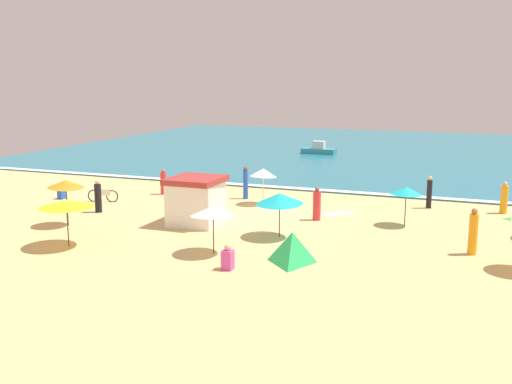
# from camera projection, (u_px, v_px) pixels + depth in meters

# --- Properties ---
(ground_plane) EXTENTS (60.00, 60.00, 0.00)m
(ground_plane) POSITION_uv_depth(u_px,v_px,m) (282.00, 212.00, 31.35)
(ground_plane) COLOR #D8B775
(ocean_water) EXTENTS (60.00, 44.00, 0.10)m
(ocean_water) POSITION_uv_depth(u_px,v_px,m) (374.00, 151.00, 56.99)
(ocean_water) COLOR teal
(ocean_water) RESTS_ON ground_plane
(wave_breaker_foam) EXTENTS (57.00, 0.70, 0.01)m
(wave_breaker_foam) POSITION_uv_depth(u_px,v_px,m) (314.00, 189.00, 37.10)
(wave_breaker_foam) COLOR white
(wave_breaker_foam) RESTS_ON ocean_water
(lifeguard_cabana) EXTENTS (2.43, 2.60, 2.32)m
(lifeguard_cabana) POSITION_uv_depth(u_px,v_px,m) (196.00, 200.00, 28.56)
(lifeguard_cabana) COLOR white
(lifeguard_cabana) RESTS_ON ground_plane
(beach_umbrella_0) EXTENTS (1.99, 2.01, 2.09)m
(beach_umbrella_0) POSITION_uv_depth(u_px,v_px,m) (263.00, 173.00, 32.93)
(beach_umbrella_0) COLOR silver
(beach_umbrella_0) RESTS_ON ground_plane
(beach_umbrella_1) EXTENTS (2.48, 2.49, 2.06)m
(beach_umbrella_1) POSITION_uv_depth(u_px,v_px,m) (280.00, 198.00, 26.09)
(beach_umbrella_1) COLOR #4C3823
(beach_umbrella_1) RESTS_ON ground_plane
(beach_umbrella_4) EXTENTS (2.56, 2.55, 2.01)m
(beach_umbrella_4) POSITION_uv_depth(u_px,v_px,m) (66.00, 204.00, 24.62)
(beach_umbrella_4) COLOR #4C3823
(beach_umbrella_4) RESTS_ON ground_plane
(beach_umbrella_5) EXTENTS (1.75, 1.74, 2.27)m
(beach_umbrella_5) POSITION_uv_depth(u_px,v_px,m) (66.00, 184.00, 28.07)
(beach_umbrella_5) COLOR #4C3823
(beach_umbrella_5) RESTS_ON ground_plane
(beach_umbrella_6) EXTENTS (1.98, 1.97, 1.92)m
(beach_umbrella_6) POSITION_uv_depth(u_px,v_px,m) (406.00, 191.00, 28.16)
(beach_umbrella_6) COLOR #4C3823
(beach_umbrella_6) RESTS_ON ground_plane
(beach_umbrella_7) EXTENTS (2.53, 2.54, 2.06)m
(beach_umbrella_7) POSITION_uv_depth(u_px,v_px,m) (213.00, 211.00, 23.63)
(beach_umbrella_7) COLOR #4C3823
(beach_umbrella_7) RESTS_ON ground_plane
(beach_tent) EXTENTS (1.75, 2.24, 1.18)m
(beach_tent) POSITION_uv_depth(u_px,v_px,m) (292.00, 247.00, 22.84)
(beach_tent) COLOR green
(beach_tent) RESTS_ON ground_plane
(parked_bicycle) EXTENTS (1.78, 0.51, 0.76)m
(parked_bicycle) POSITION_uv_depth(u_px,v_px,m) (103.00, 195.00, 33.87)
(parked_bicycle) COLOR black
(parked_bicycle) RESTS_ON ground_plane
(beachgoer_0) EXTENTS (0.44, 0.44, 1.68)m
(beachgoer_0) POSITION_uv_depth(u_px,v_px,m) (317.00, 205.00, 29.43)
(beachgoer_0) COLOR red
(beachgoer_0) RESTS_ON ground_plane
(beachgoer_1) EXTENTS (0.48, 0.48, 1.73)m
(beachgoer_1) POSITION_uv_depth(u_px,v_px,m) (98.00, 197.00, 31.13)
(beachgoer_1) COLOR black
(beachgoer_1) RESTS_ON ground_plane
(beachgoer_2) EXTENTS (0.43, 0.43, 1.69)m
(beachgoer_2) POSITION_uv_depth(u_px,v_px,m) (504.00, 199.00, 30.88)
(beachgoer_2) COLOR orange
(beachgoer_2) RESTS_ON ground_plane
(beachgoer_3) EXTENTS (0.40, 0.40, 0.98)m
(beachgoer_3) POSITION_uv_depth(u_px,v_px,m) (228.00, 258.00, 21.88)
(beachgoer_3) COLOR #D84CA5
(beachgoer_3) RESTS_ON ground_plane
(beachgoer_4) EXTENTS (0.41, 0.41, 0.92)m
(beachgoer_4) POSITION_uv_depth(u_px,v_px,m) (61.00, 192.00, 34.64)
(beachgoer_4) COLOR blue
(beachgoer_4) RESTS_ON ground_plane
(beachgoer_5) EXTENTS (0.34, 0.34, 1.93)m
(beachgoer_5) POSITION_uv_depth(u_px,v_px,m) (246.00, 183.00, 34.60)
(beachgoer_5) COLOR blue
(beachgoer_5) RESTS_ON ground_plane
(beachgoer_6) EXTENTS (0.33, 0.33, 1.78)m
(beachgoer_6) POSITION_uv_depth(u_px,v_px,m) (429.00, 193.00, 32.11)
(beachgoer_6) COLOR black
(beachgoer_6) RESTS_ON ground_plane
(beachgoer_7) EXTENTS (0.54, 0.54, 1.57)m
(beachgoer_7) POSITION_uv_depth(u_px,v_px,m) (164.00, 183.00, 35.97)
(beachgoer_7) COLOR red
(beachgoer_7) RESTS_ON ground_plane
(beachgoer_8) EXTENTS (0.44, 0.44, 1.75)m
(beachgoer_8) POSITION_uv_depth(u_px,v_px,m) (218.00, 191.00, 32.75)
(beachgoer_8) COLOR blue
(beachgoer_8) RESTS_ON ground_plane
(beachgoer_9) EXTENTS (0.47, 0.47, 1.92)m
(beachgoer_9) POSITION_uv_depth(u_px,v_px,m) (473.00, 233.00, 23.66)
(beachgoer_9) COLOR orange
(beachgoer_9) RESTS_ON ground_plane
(beach_towel_0) EXTENTS (1.73, 1.75, 0.01)m
(beach_towel_0) POSITION_uv_depth(u_px,v_px,m) (338.00, 214.00, 30.90)
(beach_towel_0) COLOR white
(beach_towel_0) RESTS_ON ground_plane
(small_boat_0) EXTENTS (3.11, 1.36, 1.16)m
(small_boat_0) POSITION_uv_depth(u_px,v_px,m) (319.00, 150.00, 54.52)
(small_boat_0) COLOR teal
(small_boat_0) RESTS_ON ocean_water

